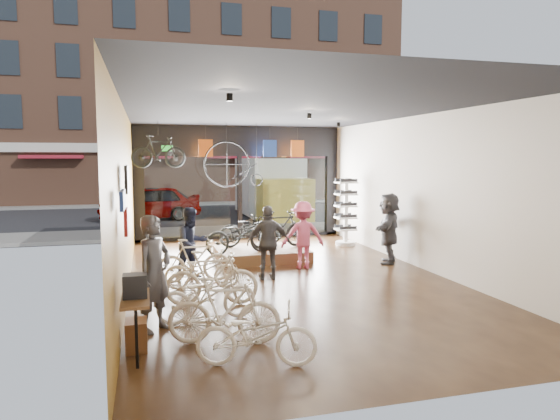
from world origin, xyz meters
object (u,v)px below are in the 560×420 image
object	(u,v)px
floor_bike_2	(207,295)
customer_2	(269,243)
street_car	(150,203)
display_bike_right	(251,229)
hung_bike	(159,152)
floor_bike_5	(194,261)
floor_bike_3	(212,278)
sunglasses_rack	(346,212)
display_bike_mid	(279,229)
customer_1	(192,243)
customer_3	(303,235)
customer_5	(389,228)
box_truck	(273,189)
penny_farthing	(236,166)
display_platform	(261,254)
customer_0	(154,273)
floor_bike_4	(202,270)
floor_bike_1	(224,311)
display_bike_left	(240,235)
floor_bike_0	(256,335)

from	to	relation	value
floor_bike_2	customer_2	distance (m)	3.12
street_car	floor_bike_2	distance (m)	14.60
display_bike_right	customer_2	bearing A→B (deg)	167.73
hung_bike	floor_bike_5	bearing A→B (deg)	178.01
floor_bike_3	sunglasses_rack	bearing A→B (deg)	-34.95
floor_bike_3	display_bike_mid	bearing A→B (deg)	-23.72
customer_2	customer_1	bearing A→B (deg)	-10.69
floor_bike_3	customer_3	world-z (taller)	customer_3
customer_1	customer_5	distance (m)	5.14
box_truck	penny_farthing	xyz separation A→B (m)	(-2.82, -6.46, 1.14)
display_platform	sunglasses_rack	size ratio (longest dim) A/B	1.13
penny_farthing	hung_bike	world-z (taller)	hung_bike
customer_1	customer_0	bearing A→B (deg)	-132.79
customer_0	customer_3	xyz separation A→B (m)	(3.64, 3.69, -0.09)
customer_2	sunglasses_rack	xyz separation A→B (m)	(3.40, 3.68, 0.22)
customer_2	customer_5	distance (m)	3.56
customer_2	customer_5	size ratio (longest dim) A/B	0.91
display_bike_mid	sunglasses_rack	size ratio (longest dim) A/B	0.80
floor_bike_4	display_bike_right	size ratio (longest dim) A/B	0.84
floor_bike_1	customer_5	size ratio (longest dim) A/B	0.91
customer_2	floor_bike_5	bearing A→B (deg)	1.04
box_truck	hung_bike	size ratio (longest dim) A/B	4.35
display_platform	customer_1	size ratio (longest dim) A/B	1.47
street_car	sunglasses_rack	world-z (taller)	sunglasses_rack
floor_bike_1	floor_bike_5	xyz separation A→B (m)	(-0.08, 3.82, -0.01)
floor_bike_2	display_bike_left	bearing A→B (deg)	-23.97
street_car	display_platform	world-z (taller)	street_car
box_truck	floor_bike_0	world-z (taller)	box_truck
street_car	display_bike_mid	bearing A→B (deg)	18.74
customer_3	customer_5	world-z (taller)	customer_5
customer_2	customer_3	size ratio (longest dim) A/B	1.00
floor_bike_4	floor_bike_0	bearing A→B (deg)	-166.82
floor_bike_4	box_truck	bearing A→B (deg)	-11.87
street_car	floor_bike_3	distance (m)	13.73
floor_bike_2	customer_1	bearing A→B (deg)	-6.89
customer_0	penny_farthing	xyz separation A→B (m)	(2.63, 7.36, 1.57)
customer_2	floor_bike_1	bearing A→B (deg)	72.20
floor_bike_3	customer_2	xyz separation A→B (m)	(1.50, 1.70, 0.32)
floor_bike_2	floor_bike_3	xyz separation A→B (m)	(0.19, 0.89, 0.07)
box_truck	floor_bike_5	bearing A→B (deg)	-112.80
floor_bike_0	customer_0	world-z (taller)	customer_0
floor_bike_0	customer_5	xyz separation A→B (m)	(4.74, 5.48, 0.50)
floor_bike_0	floor_bike_2	distance (m)	2.04
floor_bike_1	floor_bike_2	xyz separation A→B (m)	(-0.12, 1.10, -0.06)
display_bike_left	customer_2	bearing A→B (deg)	178.86
floor_bike_3	display_platform	bearing A→B (deg)	-17.82
floor_bike_0	sunglasses_rack	bearing A→B (deg)	-13.34
display_bike_left	customer_1	size ratio (longest dim) A/B	1.13
floor_bike_3	penny_farthing	xyz separation A→B (m)	(1.59, 6.23, 1.98)
box_truck	customer_1	size ratio (longest dim) A/B	4.20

